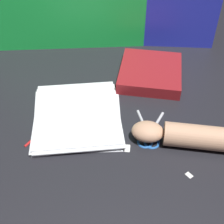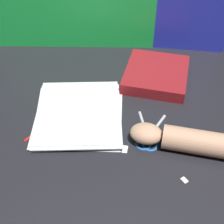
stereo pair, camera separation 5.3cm
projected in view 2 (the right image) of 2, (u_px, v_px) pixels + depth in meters
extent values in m
plane|color=black|center=(107.00, 117.00, 0.98)|extent=(6.00, 6.00, 0.00)
cube|color=white|center=(81.00, 115.00, 0.98)|extent=(0.27, 0.31, 0.00)
cube|color=white|center=(77.00, 114.00, 0.98)|extent=(0.27, 0.31, 0.00)
cube|color=white|center=(77.00, 114.00, 0.98)|extent=(0.26, 0.30, 0.00)
cube|color=white|center=(78.00, 113.00, 0.98)|extent=(0.27, 0.31, 0.00)
cube|color=white|center=(79.00, 113.00, 0.97)|extent=(0.26, 0.30, 0.00)
cube|color=white|center=(78.00, 111.00, 0.98)|extent=(0.27, 0.30, 0.00)
cube|color=maroon|center=(156.00, 74.00, 1.12)|extent=(0.27, 0.28, 0.04)
sphere|color=silver|center=(148.00, 137.00, 0.91)|extent=(0.01, 0.01, 0.01)
cylinder|color=silver|center=(144.00, 124.00, 0.95)|extent=(0.02, 0.12, 0.01)
torus|color=blue|center=(150.00, 144.00, 0.89)|extent=(0.05, 0.05, 0.01)
cylinder|color=silver|center=(157.00, 126.00, 0.94)|extent=(0.07, 0.10, 0.01)
torus|color=blue|center=(144.00, 143.00, 0.89)|extent=(0.06, 0.06, 0.01)
cylinder|color=tan|center=(197.00, 142.00, 0.85)|extent=(0.20, 0.11, 0.07)
ellipsoid|color=tan|center=(146.00, 133.00, 0.88)|extent=(0.11, 0.09, 0.05)
cube|color=white|center=(125.00, 149.00, 0.88)|extent=(0.02, 0.03, 0.00)
cube|color=white|center=(184.00, 180.00, 0.80)|extent=(0.02, 0.02, 0.00)
cylinder|color=red|center=(42.00, 127.00, 0.94)|extent=(0.09, 0.12, 0.01)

